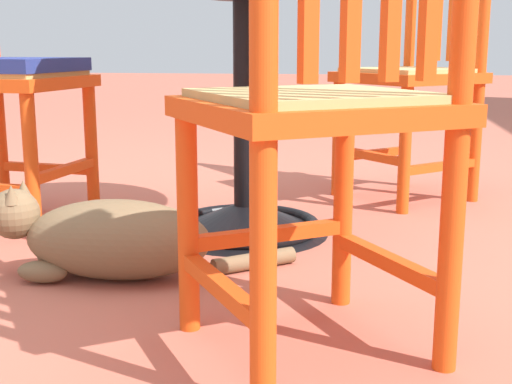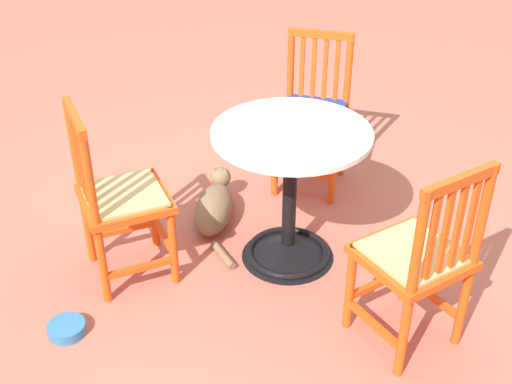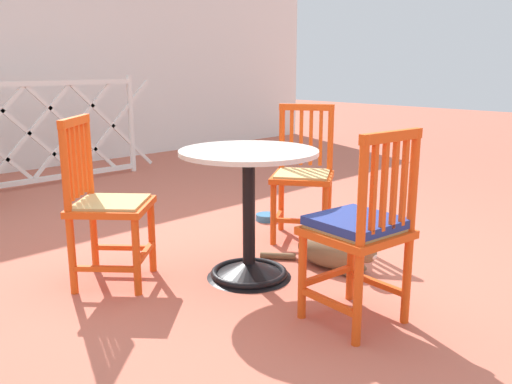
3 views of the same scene
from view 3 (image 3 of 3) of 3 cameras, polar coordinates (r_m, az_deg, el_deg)
The scene contains 7 objects.
ground_plane at distance 3.27m, azimuth 0.50°, elevation -8.03°, with size 24.00×24.00×0.00m, color #BC604C.
cafe_table at distance 3.08m, azimuth -0.74°, elevation -3.84°, with size 0.76×0.76×0.73m.
orange_chair_tucked_in at distance 3.77m, azimuth 4.89°, elevation 1.64°, with size 0.55×0.55×0.91m.
orange_chair_near_fence at distance 3.08m, azimuth -15.24°, elevation -1.41°, with size 0.56×0.56×0.91m.
orange_chair_by_planter at distance 2.54m, azimuth 10.69°, elevation -3.93°, with size 0.44×0.44×0.91m.
tabby_cat at distance 3.29m, azimuth 8.10°, elevation -6.30°, with size 0.31×0.72×0.23m.
pet_water_bowl at distance 4.26m, azimuth 1.12°, elevation -2.63°, with size 0.17×0.17×0.05m, color teal.
Camera 3 is at (-2.19, -2.13, 1.18)m, focal length 38.64 mm.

